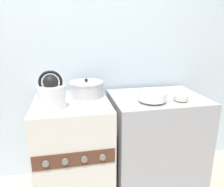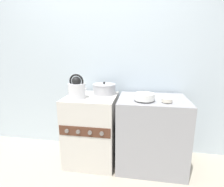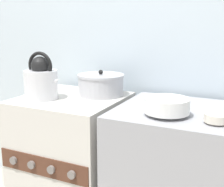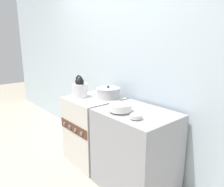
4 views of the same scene
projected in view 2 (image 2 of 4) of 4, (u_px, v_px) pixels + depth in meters
name	position (u px, v px, depth m)	size (l,w,h in m)	color
ground_plane	(86.00, 174.00, 1.99)	(12.00, 12.00, 0.00)	#B2A893
wall_back	(98.00, 60.00, 2.35)	(7.00, 0.06, 2.50)	silver
stove	(92.00, 129.00, 2.17)	(0.59, 0.61, 0.84)	beige
counter	(151.00, 132.00, 2.07)	(0.77, 0.61, 0.84)	#99999E
kettle	(77.00, 89.00, 1.97)	(0.24, 0.19, 0.28)	silver
cooking_pot	(104.00, 89.00, 2.16)	(0.28, 0.28, 0.16)	#B2B2B7
enamel_bowl	(144.00, 97.00, 1.85)	(0.22, 0.22, 0.09)	white
small_ceramic_bowl	(167.00, 100.00, 1.80)	(0.11, 0.11, 0.04)	beige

